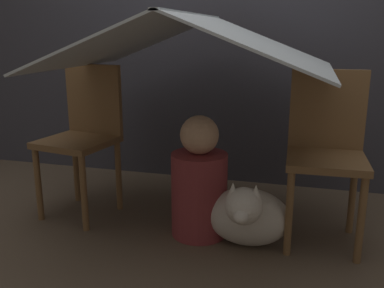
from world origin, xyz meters
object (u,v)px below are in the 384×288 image
at_px(chair_right, 326,148).
at_px(dog, 247,215).
at_px(chair_left, 84,132).
at_px(person_front, 199,184).

bearing_deg(chair_right, dog, -151.82).
height_order(chair_left, dog, chair_left).
bearing_deg(chair_left, dog, -1.82).
bearing_deg(chair_left, person_front, 0.14).
bearing_deg(chair_left, chair_right, 9.90).
xyz_separation_m(chair_right, dog, (-0.36, -0.21, -0.32)).
xyz_separation_m(chair_left, person_front, (0.74, -0.13, -0.21)).
height_order(chair_left, person_front, chair_left).
distance_m(chair_right, dog, 0.53).
distance_m(chair_right, person_front, 0.68).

